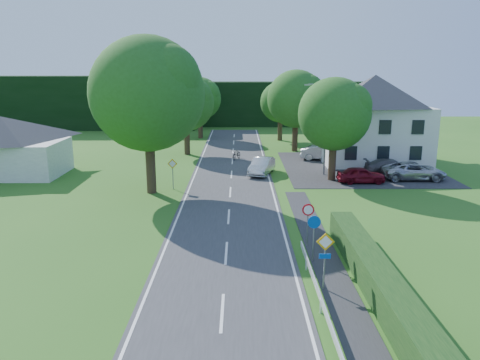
{
  "coord_description": "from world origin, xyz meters",
  "views": [
    {
      "loc": [
        0.65,
        -10.49,
        9.37
      ],
      "look_at": [
        0.73,
        19.39,
        2.1
      ],
      "focal_mm": 35.0,
      "sensor_mm": 36.0,
      "label": 1
    }
  ],
  "objects_px": {
    "parked_car_silver_a": "(323,153)",
    "parasol": "(333,154)",
    "streetlight": "(324,125)",
    "motorcycle": "(237,154)",
    "parked_car_grey": "(391,167)",
    "moving_car": "(262,166)",
    "parked_car_red": "(361,175)",
    "parked_car_silver_b": "(414,171)"
  },
  "relations": [
    {
      "from": "streetlight",
      "to": "parked_car_silver_a",
      "type": "distance_m",
      "value": 7.63
    },
    {
      "from": "moving_car",
      "to": "parasol",
      "type": "distance_m",
      "value": 8.28
    },
    {
      "from": "streetlight",
      "to": "motorcycle",
      "type": "distance_m",
      "value": 11.01
    },
    {
      "from": "moving_car",
      "to": "motorcycle",
      "type": "distance_m",
      "value": 7.12
    },
    {
      "from": "streetlight",
      "to": "parked_car_silver_b",
      "type": "relative_size",
      "value": 1.51
    },
    {
      "from": "parasol",
      "to": "parked_car_grey",
      "type": "bearing_deg",
      "value": -45.79
    },
    {
      "from": "moving_car",
      "to": "parked_car_silver_b",
      "type": "bearing_deg",
      "value": 6.8
    },
    {
      "from": "parked_car_red",
      "to": "moving_car",
      "type": "bearing_deg",
      "value": 66.86
    },
    {
      "from": "moving_car",
      "to": "parked_car_red",
      "type": "xyz_separation_m",
      "value": [
        8.01,
        -3.25,
        -0.07
      ]
    },
    {
      "from": "streetlight",
      "to": "motorcycle",
      "type": "xyz_separation_m",
      "value": [
        -7.64,
        6.91,
        -3.89
      ]
    },
    {
      "from": "parked_car_red",
      "to": "parked_car_grey",
      "type": "relative_size",
      "value": 0.83
    },
    {
      "from": "parked_car_silver_a",
      "to": "parked_car_grey",
      "type": "height_order",
      "value": "parked_car_silver_a"
    },
    {
      "from": "streetlight",
      "to": "parked_car_silver_a",
      "type": "bearing_deg",
      "value": 79.91
    },
    {
      "from": "parked_car_silver_b",
      "to": "parked_car_grey",
      "type": "bearing_deg",
      "value": 37.21
    },
    {
      "from": "parked_car_grey",
      "to": "parasol",
      "type": "xyz_separation_m",
      "value": [
        -4.35,
        4.47,
        0.39
      ]
    },
    {
      "from": "parked_car_silver_a",
      "to": "parasol",
      "type": "relative_size",
      "value": 1.9
    },
    {
      "from": "parked_car_silver_b",
      "to": "parasol",
      "type": "distance_m",
      "value": 8.47
    },
    {
      "from": "parasol",
      "to": "moving_car",
      "type": "bearing_deg",
      "value": -149.33
    },
    {
      "from": "moving_car",
      "to": "parked_car_grey",
      "type": "relative_size",
      "value": 0.95
    },
    {
      "from": "parked_car_red",
      "to": "parked_car_grey",
      "type": "bearing_deg",
      "value": -50.1
    },
    {
      "from": "streetlight",
      "to": "parked_car_red",
      "type": "height_order",
      "value": "streetlight"
    },
    {
      "from": "parked_car_silver_a",
      "to": "parked_car_grey",
      "type": "xyz_separation_m",
      "value": [
        4.93,
        -6.67,
        -0.06
      ]
    },
    {
      "from": "motorcycle",
      "to": "parked_car_grey",
      "type": "height_order",
      "value": "parked_car_grey"
    },
    {
      "from": "parked_car_silver_a",
      "to": "parasol",
      "type": "bearing_deg",
      "value": -155.05
    },
    {
      "from": "parked_car_red",
      "to": "parked_car_silver_a",
      "type": "xyz_separation_m",
      "value": [
        -1.48,
        9.67,
        0.08
      ]
    },
    {
      "from": "moving_car",
      "to": "parasol",
      "type": "xyz_separation_m",
      "value": [
        7.11,
        4.22,
        0.34
      ]
    },
    {
      "from": "streetlight",
      "to": "parked_car_grey",
      "type": "xyz_separation_m",
      "value": [
        6.1,
        -0.09,
        -3.74
      ]
    },
    {
      "from": "motorcycle",
      "to": "parked_car_grey",
      "type": "xyz_separation_m",
      "value": [
        13.75,
        -6.99,
        0.15
      ]
    },
    {
      "from": "streetlight",
      "to": "parked_car_silver_b",
      "type": "distance_m",
      "value": 8.5
    },
    {
      "from": "parked_car_silver_a",
      "to": "motorcycle",
      "type": "bearing_deg",
      "value": 98.05
    },
    {
      "from": "moving_car",
      "to": "parked_car_red",
      "type": "relative_size",
      "value": 1.15
    },
    {
      "from": "motorcycle",
      "to": "parked_car_silver_a",
      "type": "height_order",
      "value": "parked_car_silver_a"
    },
    {
      "from": "motorcycle",
      "to": "streetlight",
      "type": "bearing_deg",
      "value": -20.94
    },
    {
      "from": "parked_car_grey",
      "to": "parked_car_silver_b",
      "type": "height_order",
      "value": "parked_car_silver_b"
    },
    {
      "from": "parked_car_grey",
      "to": "streetlight",
      "type": "bearing_deg",
      "value": 91.56
    },
    {
      "from": "moving_car",
      "to": "parked_car_silver_b",
      "type": "relative_size",
      "value": 0.84
    },
    {
      "from": "motorcycle",
      "to": "parked_car_red",
      "type": "distance_m",
      "value": 14.35
    },
    {
      "from": "streetlight",
      "to": "parked_car_red",
      "type": "relative_size",
      "value": 2.06
    },
    {
      "from": "streetlight",
      "to": "parked_car_grey",
      "type": "distance_m",
      "value": 7.16
    },
    {
      "from": "motorcycle",
      "to": "parked_car_red",
      "type": "bearing_deg",
      "value": -22.98
    },
    {
      "from": "parked_car_red",
      "to": "parked_car_silver_a",
      "type": "distance_m",
      "value": 9.78
    },
    {
      "from": "moving_car",
      "to": "parked_car_grey",
      "type": "height_order",
      "value": "moving_car"
    }
  ]
}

